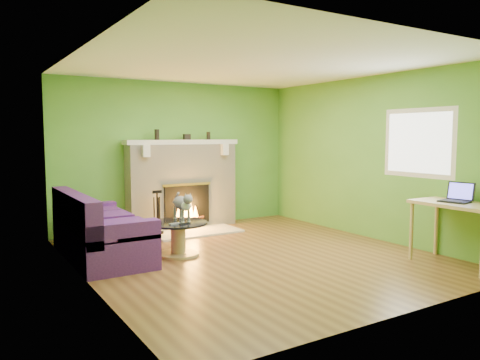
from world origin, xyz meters
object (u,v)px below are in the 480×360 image
object	(u,v)px
sofa	(97,232)
cat	(182,206)
coffee_table	(178,236)
desk	(458,210)

from	to	relation	value
sofa	cat	world-z (taller)	sofa
coffee_table	desk	bearing A→B (deg)	-39.89
coffee_table	sofa	bearing A→B (deg)	156.48
desk	cat	xyz separation A→B (m)	(-2.73, 2.40, -0.04)
coffee_table	cat	world-z (taller)	cat
cat	sofa	bearing A→B (deg)	165.73
coffee_table	cat	distance (m)	0.41
sofa	coffee_table	size ratio (longest dim) A/B	2.47
desk	sofa	bearing A→B (deg)	143.82
desk	cat	bearing A→B (deg)	138.69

